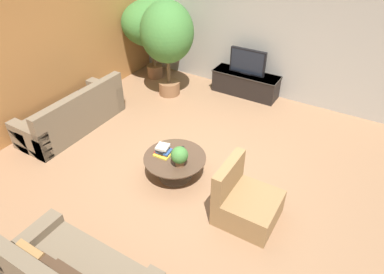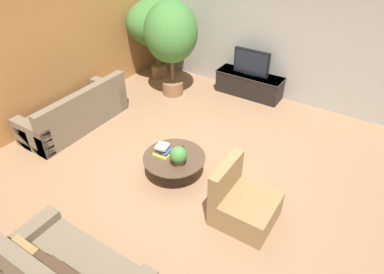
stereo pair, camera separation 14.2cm
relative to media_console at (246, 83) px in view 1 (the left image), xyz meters
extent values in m
plane|color=#8C6647|center=(0.31, -2.94, -0.26)|extent=(24.00, 24.00, 0.00)
cube|color=#A39E93|center=(0.31, 0.32, 1.24)|extent=(7.40, 0.12, 3.00)
cube|color=#B2753D|center=(-2.95, -2.74, 1.24)|extent=(0.12, 7.40, 3.00)
cube|color=black|center=(0.00, 0.00, -0.01)|extent=(1.46, 0.48, 0.51)
cube|color=#2D2823|center=(0.00, 0.00, 0.23)|extent=(1.49, 0.50, 0.02)
cube|color=black|center=(0.00, 0.00, 0.52)|extent=(0.80, 0.08, 0.55)
cube|color=black|center=(0.00, -0.04, 0.52)|extent=(0.74, 0.00, 0.50)
cube|color=black|center=(0.00, 0.00, 0.25)|extent=(0.24, 0.13, 0.02)
cylinder|color=#756656|center=(0.16, -3.15, -0.25)|extent=(0.54, 0.54, 0.02)
cylinder|color=#756656|center=(0.16, -3.15, -0.08)|extent=(0.10, 0.10, 0.37)
cylinder|color=#4C3828|center=(0.16, -3.15, 0.11)|extent=(0.98, 0.98, 0.02)
cube|color=brown|center=(-2.33, -2.98, -0.05)|extent=(0.84, 2.10, 0.42)
cube|color=brown|center=(-1.99, -2.98, 0.37)|extent=(0.16, 2.10, 0.42)
cube|color=brown|center=(-2.33, -2.03, 0.01)|extent=(0.84, 0.20, 0.54)
cube|color=brown|center=(-2.33, -3.93, 0.01)|extent=(0.84, 0.20, 0.54)
cube|color=#422D1E|center=(-2.15, -2.60, 0.33)|extent=(0.15, 0.38, 0.35)
cube|color=#B23328|center=(-2.15, -3.35, 0.31)|extent=(0.16, 0.34, 0.32)
cube|color=brown|center=(-0.40, -5.37, 0.01)|extent=(0.20, 0.84, 0.54)
cube|color=#422D1E|center=(0.23, -5.55, 0.31)|extent=(0.33, 0.14, 0.30)
cube|color=olive|center=(-0.06, -5.55, 0.32)|extent=(0.36, 0.17, 0.34)
cube|color=olive|center=(1.51, -3.37, -0.06)|extent=(0.80, 0.76, 0.40)
cube|color=olive|center=(1.18, -3.37, 0.37)|extent=(0.14, 0.76, 0.46)
cylinder|color=brown|center=(-2.28, -0.33, -0.11)|extent=(0.37, 0.37, 0.31)
cylinder|color=brown|center=(-2.28, -0.33, 0.30)|extent=(0.08, 0.08, 0.52)
ellipsoid|color=#3D7533|center=(-2.28, -0.33, 1.08)|extent=(1.39, 1.39, 1.04)
cylinder|color=brown|center=(-1.48, -0.87, -0.11)|extent=(0.47, 0.47, 0.30)
cylinder|color=brown|center=(-1.48, -0.87, 0.27)|extent=(0.08, 0.08, 0.48)
ellipsoid|color=#3D7533|center=(-1.48, -0.87, 1.15)|extent=(1.12, 1.12, 1.28)
cylinder|color=brown|center=(0.34, -3.28, 0.16)|extent=(0.14, 0.14, 0.08)
sphere|color=#3D7533|center=(0.34, -3.28, 0.32)|extent=(0.26, 0.26, 0.26)
cube|color=gold|center=(-0.03, -3.17, 0.13)|extent=(0.26, 0.27, 0.02)
cube|color=#A32823|center=(-0.05, -3.15, 0.16)|extent=(0.25, 0.23, 0.02)
cube|color=#2D4C84|center=(-0.03, -3.17, 0.18)|extent=(0.22, 0.21, 0.03)
cube|color=#232326|center=(-0.05, -3.17, 0.21)|extent=(0.16, 0.21, 0.04)
cube|color=beige|center=(-0.05, -3.17, 0.25)|extent=(0.22, 0.22, 0.04)
cube|color=black|center=(0.12, -2.94, 0.13)|extent=(0.09, 0.16, 0.02)
camera|label=1|loc=(2.53, -6.59, 3.49)|focal=32.00mm
camera|label=2|loc=(2.65, -6.51, 3.49)|focal=32.00mm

